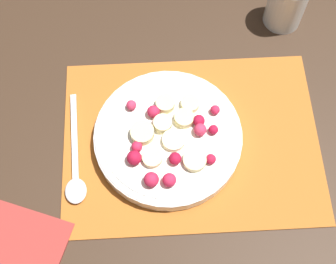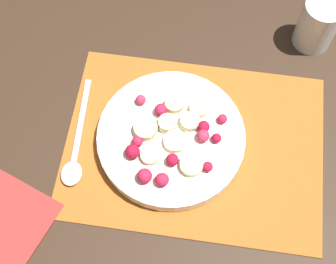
{
  "view_description": "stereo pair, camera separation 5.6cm",
  "coord_description": "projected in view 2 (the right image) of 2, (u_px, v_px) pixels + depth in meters",
  "views": [
    {
      "loc": [
        -0.05,
        -0.29,
        0.67
      ],
      "look_at": [
        -0.04,
        -0.0,
        0.04
      ],
      "focal_mm": 50.0,
      "sensor_mm": 36.0,
      "label": 1
    },
    {
      "loc": [
        0.0,
        -0.28,
        0.67
      ],
      "look_at": [
        -0.04,
        -0.0,
        0.04
      ],
      "focal_mm": 50.0,
      "sensor_mm": 36.0,
      "label": 2
    }
  ],
  "objects": [
    {
      "name": "spoon",
      "position": [
        72.0,
        154.0,
        0.71
      ],
      "size": [
        0.03,
        0.18,
        0.01
      ],
      "rotation": [
        0.0,
        0.0,
        4.77
      ],
      "color": "silver",
      "rests_on": "placemat"
    },
    {
      "name": "fruit_bowl",
      "position": [
        168.0,
        137.0,
        0.71
      ],
      "size": [
        0.23,
        0.23,
        0.05
      ],
      "color": "white",
      "rests_on": "placemat"
    },
    {
      "name": "placemat",
      "position": [
        191.0,
        144.0,
        0.73
      ],
      "size": [
        0.4,
        0.29,
        0.01
      ],
      "color": "#B26023",
      "rests_on": "ground_plane"
    },
    {
      "name": "drinking_glass",
      "position": [
        315.0,
        24.0,
        0.77
      ],
      "size": [
        0.07,
        0.07,
        0.09
      ],
      "color": "white",
      "rests_on": "ground_plane"
    },
    {
      "name": "ground_plane",
      "position": [
        191.0,
        145.0,
        0.73
      ],
      "size": [
        3.0,
        3.0,
        0.0
      ],
      "primitive_type": "plane",
      "color": "#382619"
    }
  ]
}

